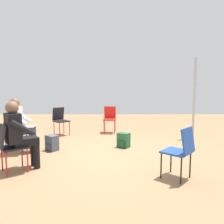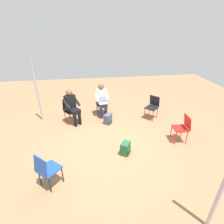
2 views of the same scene
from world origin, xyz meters
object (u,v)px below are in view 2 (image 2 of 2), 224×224
Objects in this scene: backpack_by_empty_chair at (125,149)px; chair_southeast at (70,109)px; chair_southwest at (153,106)px; person_in_black at (72,105)px; chair_south at (101,102)px; chair_west at (183,127)px; chair_northeast at (46,169)px; backpack_near_laptop_user at (108,119)px; person_with_laptop at (102,99)px.

chair_southeast is at bearing -52.01° from backpack_by_empty_chair.
person_in_black is (2.91, -0.03, 0.20)m from chair_southwest.
chair_south is 1.00× the size of chair_west.
chair_northeast is 2.98m from backpack_near_laptop_user.
person_in_black is (1.07, 0.60, 0.20)m from chair_south.
chair_south is 1.95m from chair_southwest.
chair_northeast and chair_west have the same top height.
chair_northeast is 0.69× the size of person_with_laptop.
chair_west is at bearing 147.34° from backpack_near_laptop_user.
person_with_laptop is (1.83, -0.46, 0.20)m from chair_southwest.
backpack_by_empty_chair is (1.79, 0.36, -0.34)m from chair_west.
chair_northeast is 1.00× the size of chair_south.
chair_west is (-2.22, 2.16, 0.00)m from chair_south.
chair_southeast is 1.41m from backpack_near_laptop_user.
chair_south and chair_southwest have the same top height.
chair_south is 2.36× the size of backpack_near_laptop_user.
chair_southwest is at bearing 141.89° from person_in_black.
backpack_near_laptop_user is (-1.60, -2.49, -0.34)m from chair_northeast.
chair_southwest is at bearing 81.27° from chair_northeast.
chair_northeast is at bearing 59.88° from person_with_laptop.
chair_south is 0.69× the size of person_with_laptop.
chair_northeast is 1.00× the size of chair_southeast.
chair_south reaches higher than backpack_by_empty_chair.
backpack_near_laptop_user is 1.00× the size of backpack_by_empty_chair.
person_with_laptop reaches higher than chair_south.
chair_northeast is 1.00× the size of chair_southwest.
chair_south is (-1.17, -0.47, 0.00)m from chair_southeast.
backpack_near_laptop_user is (-1.22, 0.23, -0.54)m from person_in_black.
chair_south is 3.10m from chair_west.
person_with_laptop is 0.86m from backpack_near_laptop_user.
person_with_laptop is 1.17m from person_in_black.
backpack_near_laptop_user is (1.69, 0.20, -0.34)m from chair_southwest.
person_in_black is (3.29, -1.56, 0.20)m from chair_west.
person_with_laptop is at bearing 90.00° from chair_south.
backpack_by_empty_chair is at bearing 100.60° from chair_southwest.
chair_west reaches higher than backpack_near_laptop_user.
chair_southeast is 0.69× the size of person_with_laptop.
person_in_black is 3.44× the size of backpack_by_empty_chair.
backpack_by_empty_chair is at bearing 104.49° from chair_west.
person_with_laptop is 3.44× the size of backpack_near_laptop_user.
person_with_laptop reaches higher than chair_west.
person_with_laptop is at bearing -78.32° from backpack_near_laptop_user.
backpack_near_laptop_user is (-0.14, 0.66, -0.53)m from person_with_laptop.
chair_northeast is 3.63m from chair_south.
person_in_black is (-0.38, -2.72, 0.20)m from chair_northeast.
chair_southeast reaches higher than backpack_by_empty_chair.
backpack_by_empty_chair is at bearing 94.67° from person_with_laptop.
person_with_laptop is at bearing -79.99° from backpack_by_empty_chair.
chair_south is at bearing 108.52° from chair_northeast.
chair_southeast and chair_south have the same top height.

